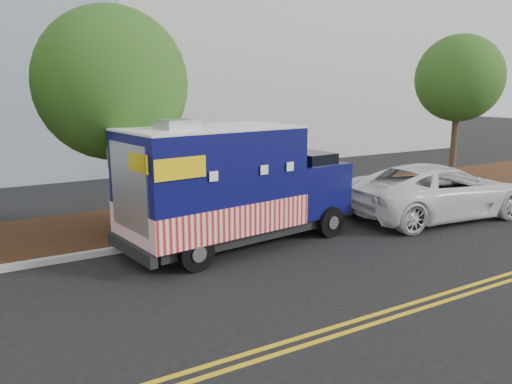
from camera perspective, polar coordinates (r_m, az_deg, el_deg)
ground at (r=12.17m, az=-7.34°, el=-7.65°), size 120.00×120.00×0.00m
curb at (r=13.38m, az=-9.73°, el=-5.57°), size 120.00×0.18×0.15m
mulch_strip at (r=15.29m, az=-12.55°, el=-3.47°), size 120.00×4.00×0.15m
centerline_near at (r=8.58m, az=4.99°, el=-16.25°), size 120.00×0.10×0.01m
centerline_far at (r=8.40m, az=6.02°, el=-16.92°), size 120.00×0.10×0.01m
tree_b at (r=14.01m, az=-16.17°, el=11.77°), size 4.03×4.03×6.16m
tree_d at (r=21.57m, az=22.20°, el=11.91°), size 3.38×3.38×6.09m
food_truck at (r=12.75m, az=-3.04°, el=0.35°), size 6.55×3.13×3.32m
white_car at (r=16.76m, az=20.07°, el=0.13°), size 6.34×3.43×1.69m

